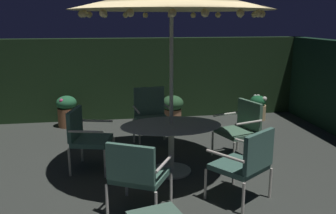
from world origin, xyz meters
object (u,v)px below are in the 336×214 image
(patio_chair_north, at_px, (151,113))
(patio_chair_northeast, at_px, (85,134))
(patio_dining_table, at_px, (171,136))
(patio_chair_southeast, at_px, (246,161))
(potted_plant_left_near, at_px, (173,108))
(patio_chair_south, at_px, (242,126))
(potted_plant_back_left, at_px, (258,107))
(patio_chair_east, at_px, (136,172))
(potted_plant_back_right, at_px, (67,110))

(patio_chair_north, height_order, patio_chair_northeast, patio_chair_north)
(patio_dining_table, relative_size, patio_chair_southeast, 1.58)
(potted_plant_left_near, bearing_deg, patio_chair_south, -71.12)
(patio_chair_southeast, bearing_deg, patio_chair_northeast, 145.44)
(patio_chair_northeast, relative_size, potted_plant_back_left, 1.67)
(patio_chair_east, xyz_separation_m, patio_chair_south, (1.89, 1.57, 0.02))
(patio_chair_north, distance_m, potted_plant_back_left, 2.98)
(potted_plant_back_left, bearing_deg, potted_plant_back_right, 178.18)
(patio_dining_table, bearing_deg, patio_chair_east, -118.01)
(patio_chair_northeast, height_order, patio_chair_south, patio_chair_south)
(patio_chair_northeast, bearing_deg, potted_plant_back_left, 31.48)
(patio_chair_northeast, bearing_deg, patio_chair_southeast, -34.56)
(patio_chair_northeast, relative_size, patio_chair_east, 1.04)
(patio_chair_east, xyz_separation_m, potted_plant_left_near, (1.12, 3.83, -0.18))
(patio_chair_southeast, bearing_deg, patio_chair_south, 71.68)
(patio_chair_northeast, distance_m, patio_chair_south, 2.55)
(patio_chair_northeast, relative_size, potted_plant_left_near, 1.50)
(patio_chair_north, height_order, potted_plant_back_right, patio_chair_north)
(patio_chair_southeast, relative_size, potted_plant_back_right, 1.41)
(potted_plant_left_near, height_order, potted_plant_back_right, potted_plant_back_right)
(patio_dining_table, bearing_deg, potted_plant_left_near, 79.47)
(patio_chair_east, distance_m, patio_chair_southeast, 1.39)
(potted_plant_back_right, bearing_deg, patio_chair_south, -37.72)
(patio_chair_east, bearing_deg, potted_plant_back_left, 50.67)
(patio_chair_southeast, bearing_deg, potted_plant_back_right, 123.73)
(patio_chair_north, height_order, patio_chair_southeast, patio_chair_north)
(patio_chair_north, height_order, patio_chair_south, patio_chair_north)
(patio_chair_southeast, xyz_separation_m, potted_plant_back_right, (-2.58, 3.87, -0.18))
(patio_chair_east, bearing_deg, potted_plant_left_near, 73.74)
(patio_dining_table, distance_m, patio_chair_northeast, 1.32)
(patio_chair_northeast, height_order, potted_plant_back_left, patio_chair_northeast)
(patio_dining_table, distance_m, patio_chair_southeast, 1.33)
(patio_chair_north, xyz_separation_m, potted_plant_back_left, (2.65, 1.32, -0.31))
(patio_chair_north, height_order, potted_plant_back_left, patio_chair_north)
(patio_chair_northeast, xyz_separation_m, potted_plant_left_near, (1.78, 2.33, -0.21))
(patio_chair_northeast, height_order, patio_chair_southeast, patio_chair_southeast)
(potted_plant_back_right, bearing_deg, potted_plant_back_left, -1.82)
(potted_plant_back_right, bearing_deg, patio_chair_northeast, -77.82)
(potted_plant_left_near, distance_m, potted_plant_back_right, 2.31)
(patio_dining_table, height_order, patio_chair_northeast, patio_chair_northeast)
(patio_dining_table, height_order, potted_plant_left_near, patio_dining_table)
(potted_plant_left_near, bearing_deg, patio_chair_north, -115.65)
(patio_dining_table, relative_size, potted_plant_left_near, 2.39)
(patio_chair_south, distance_m, potted_plant_left_near, 2.39)
(patio_chair_northeast, bearing_deg, patio_chair_east, -66.16)
(patio_chair_south, bearing_deg, potted_plant_back_right, 142.28)
(patio_chair_south, xyz_separation_m, potted_plant_back_left, (1.24, 2.24, -0.26))
(patio_chair_southeast, height_order, potted_plant_back_right, patio_chair_southeast)
(patio_chair_south, bearing_deg, patio_chair_southeast, -108.32)
(potted_plant_left_near, bearing_deg, potted_plant_back_right, 176.84)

